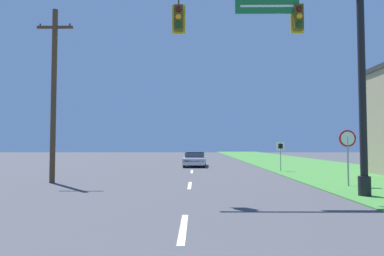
{
  "coord_description": "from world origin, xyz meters",
  "views": [
    {
      "loc": [
        0.29,
        -1.83,
        1.9
      ],
      "look_at": [
        0.0,
        23.08,
        3.09
      ],
      "focal_mm": 32.0,
      "sensor_mm": 36.0,
      "label": 1
    }
  ],
  "objects_px": {
    "signal_mast": "(312,60)",
    "stop_sign": "(348,145)",
    "route_sign_post": "(280,150)",
    "utility_pole_near": "(54,92)",
    "car_ahead": "(195,159)"
  },
  "relations": [
    {
      "from": "car_ahead",
      "to": "stop_sign",
      "type": "relative_size",
      "value": 1.88
    },
    {
      "from": "signal_mast",
      "to": "stop_sign",
      "type": "distance_m",
      "value": 5.0
    },
    {
      "from": "car_ahead",
      "to": "stop_sign",
      "type": "distance_m",
      "value": 15.78
    },
    {
      "from": "signal_mast",
      "to": "route_sign_post",
      "type": "xyz_separation_m",
      "value": [
        1.65,
        11.55,
        -3.48
      ]
    },
    {
      "from": "utility_pole_near",
      "to": "car_ahead",
      "type": "bearing_deg",
      "value": 61.12
    },
    {
      "from": "car_ahead",
      "to": "utility_pole_near",
      "type": "distance_m",
      "value": 15.05
    },
    {
      "from": "stop_sign",
      "to": "utility_pole_near",
      "type": "height_order",
      "value": "utility_pole_near"
    },
    {
      "from": "route_sign_post",
      "to": "utility_pole_near",
      "type": "bearing_deg",
      "value": -151.1
    },
    {
      "from": "signal_mast",
      "to": "utility_pole_near",
      "type": "relative_size",
      "value": 0.95
    },
    {
      "from": "route_sign_post",
      "to": "utility_pole_near",
      "type": "distance_m",
      "value": 15.2
    },
    {
      "from": "utility_pole_near",
      "to": "signal_mast",
      "type": "bearing_deg",
      "value": -20.88
    },
    {
      "from": "car_ahead",
      "to": "route_sign_post",
      "type": "distance_m",
      "value": 8.23
    },
    {
      "from": "car_ahead",
      "to": "utility_pole_near",
      "type": "xyz_separation_m",
      "value": [
        -7.02,
        -12.73,
        3.9
      ]
    },
    {
      "from": "signal_mast",
      "to": "car_ahead",
      "type": "bearing_deg",
      "value": 104.38
    },
    {
      "from": "signal_mast",
      "to": "utility_pole_near",
      "type": "bearing_deg",
      "value": 159.12
    }
  ]
}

